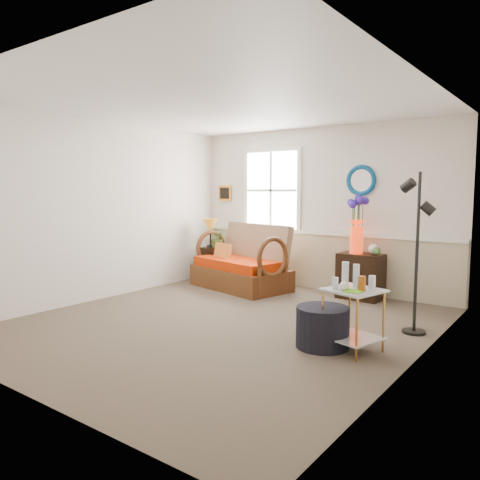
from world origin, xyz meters
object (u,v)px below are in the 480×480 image
Objects in this scene: loveseat at (241,257)px; ottoman at (323,327)px; side_table at (353,320)px; floor_lamp at (417,254)px; cabinet at (361,276)px; lamp_stand at (213,264)px.

ottoman is at bearing -24.70° from loveseat.
floor_lamp is at bearing 72.26° from side_table.
side_table is at bearing -20.67° from loveseat.
cabinet is at bearing 146.79° from floor_lamp.
cabinet reaches higher than ottoman.
loveseat is at bearing -15.82° from lamp_stand.
side_table is at bearing -67.00° from cabinet.
lamp_stand is at bearing 146.97° from ottoman.
floor_lamp is (0.32, 0.99, 0.59)m from side_table.
lamp_stand is 3.98m from floor_lamp.
floor_lamp is 3.32× the size of ottoman.
floor_lamp reaches higher than side_table.
lamp_stand is 4.02m from side_table.
floor_lamp is at bearing -15.10° from lamp_stand.
ottoman is (2.40, -1.85, -0.31)m from loveseat.
side_table is (0.83, -2.24, -0.02)m from cabinet.
side_table is 1.16× the size of ottoman.
cabinet is at bearing 102.93° from ottoman.
cabinet is 2.38m from side_table.
loveseat is 3.15m from floor_lamp.
loveseat reaches higher than lamp_stand.
lamp_stand is (-0.78, 0.22, -0.22)m from loveseat.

